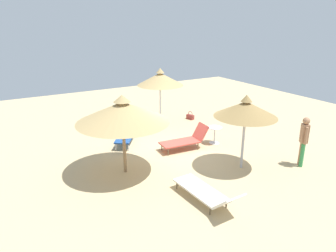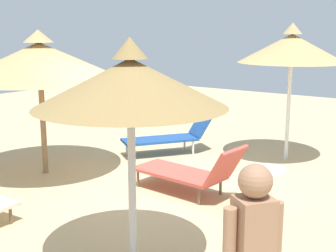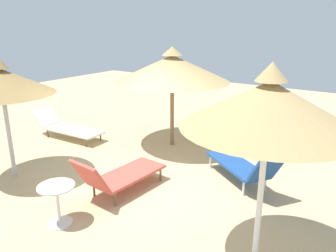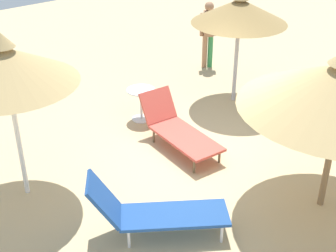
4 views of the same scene
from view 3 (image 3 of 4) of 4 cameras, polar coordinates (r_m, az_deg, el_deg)
ground at (r=6.97m, az=-4.89°, el=-9.58°), size 24.00×24.00×0.10m
parasol_umbrella_back at (r=8.32m, az=0.74°, el=10.00°), size 2.90×2.90×2.57m
parasol_umbrella_far_right at (r=7.15m, az=-27.05°, el=6.91°), size 2.02×2.02×2.50m
parasol_umbrella_center at (r=3.93m, az=17.13°, el=3.58°), size 2.07×2.07×2.70m
lounge_chair_front at (r=9.71m, az=-17.34°, el=-0.10°), size 0.76×2.29×0.74m
lounge_chair_near_left at (r=6.69m, az=13.25°, el=-6.72°), size 1.60×1.95×1.00m
lounge_chair_edge at (r=6.31m, az=-8.60°, el=-8.39°), size 1.88×0.82×0.88m
side_table_round at (r=5.59m, az=-18.68°, el=-11.77°), size 0.58×0.58×0.68m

